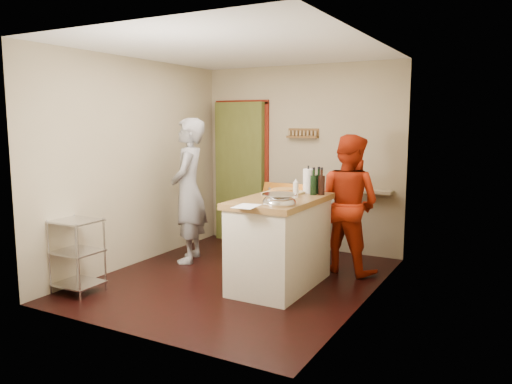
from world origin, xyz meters
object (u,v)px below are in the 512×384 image
stove (293,220)px  wire_shelving (77,252)px  person_stripe (189,191)px  island (280,240)px  person_red (348,204)px

stove → wire_shelving: size_ratio=1.26×
stove → person_stripe: size_ratio=0.54×
wire_shelving → person_stripe: (0.32, 1.57, 0.49)m
stove → person_stripe: 1.54m
stove → island: island is taller
island → person_red: (0.47, 0.90, 0.31)m
stove → island: 1.48m
wire_shelving → island: island is taller
island → person_stripe: person_stripe is taller
person_red → person_stripe: bearing=29.6°
person_stripe → person_red: size_ratio=1.12×
person_stripe → person_red: bearing=82.3°
wire_shelving → person_red: person_red is taller
island → person_stripe: 1.59m
wire_shelving → island: (1.81, 1.23, 0.08)m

